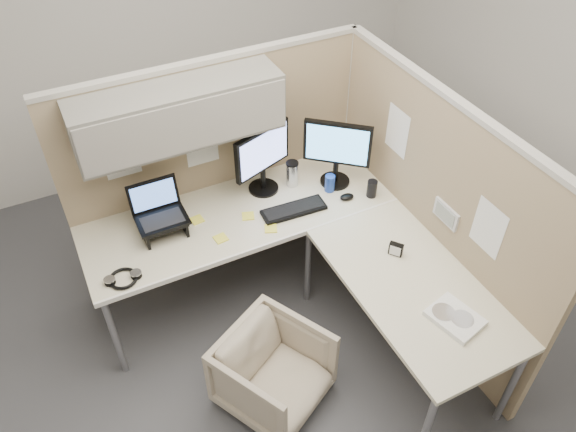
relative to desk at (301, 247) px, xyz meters
name	(u,v)px	position (x,y,z in m)	size (l,w,h in m)	color
ground	(291,337)	(-0.12, -0.13, -0.69)	(4.50, 4.50, 0.00)	#3D3D42
partition_back	(201,146)	(-0.34, 0.70, 0.41)	(2.00, 0.36, 1.63)	tan
partition_right	(427,212)	(0.78, -0.19, 0.13)	(0.07, 2.03, 1.63)	tan
desk	(301,247)	(0.00, 0.00, 0.00)	(2.00, 1.98, 0.73)	beige
office_chair	(274,369)	(-0.41, -0.46, -0.40)	(0.55, 0.52, 0.57)	beige
monitor_left	(262,156)	(0.01, 0.56, 0.32)	(0.43, 0.20, 0.47)	black
monitor_right	(337,149)	(0.47, 0.41, 0.32)	(0.36, 0.31, 0.47)	black
laptop_station	(160,216)	(-0.71, 0.46, 0.16)	(0.30, 0.26, 0.32)	black
keyboard	(294,210)	(0.09, 0.27, 0.05)	(0.42, 0.14, 0.02)	black
mouse	(347,197)	(0.45, 0.22, 0.06)	(0.10, 0.06, 0.03)	black
travel_mug	(292,174)	(0.20, 0.52, 0.13)	(0.09, 0.09, 0.18)	silver
soda_can_green	(372,189)	(0.62, 0.18, 0.10)	(0.07, 0.07, 0.12)	black
soda_can_silver	(330,183)	(0.40, 0.35, 0.10)	(0.07, 0.07, 0.12)	#1E3FA5
sticky_note_b	(271,229)	(-0.11, 0.18, 0.05)	(0.08, 0.08, 0.01)	yellow
sticky_note_d	(248,216)	(-0.19, 0.35, 0.05)	(0.08, 0.08, 0.01)	yellow
sticky_note_c	(197,220)	(-0.50, 0.46, 0.05)	(0.08, 0.08, 0.01)	yellow
sticky_note_a	(221,238)	(-0.42, 0.24, 0.05)	(0.08, 0.08, 0.01)	yellow
headphones	(123,278)	(-1.03, 0.17, 0.06)	(0.21, 0.18, 0.03)	black
paper_stack	(455,318)	(0.46, -0.88, 0.06)	(0.27, 0.31, 0.03)	white
desk_clock	(396,249)	(0.45, -0.34, 0.08)	(0.08, 0.08, 0.08)	black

